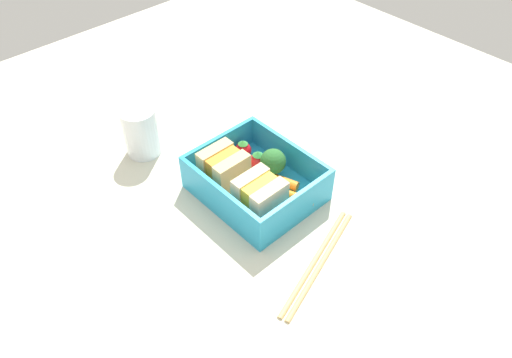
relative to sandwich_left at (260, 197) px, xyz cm
name	(u,v)px	position (x,y,z in cm)	size (l,w,h in cm)	color
ground_plane	(256,198)	(3.63, -2.70, -4.84)	(120.00, 120.00, 2.00)	beige
bento_tray	(256,190)	(3.63, -2.70, -3.24)	(16.33, 13.81, 1.20)	#2497C6
bento_rim	(256,175)	(3.63, -2.70, -0.44)	(16.33, 13.81, 4.41)	#2497C6
sandwich_left	(260,197)	(0.00, 0.00, 0.00)	(5.38, 5.41, 5.28)	beige
sandwich_center_left	(224,169)	(7.27, 0.00, 0.00)	(5.38, 5.41, 5.28)	#E0C280
carrot_stick_left	(300,198)	(-2.40, -5.28, -2.11)	(1.06, 1.06, 4.25)	orange
carrot_stick_far_left	(284,182)	(1.11, -5.75, -1.95)	(1.38, 1.38, 4.07)	orange
broccoli_floret	(275,163)	(3.29, -5.97, 0.03)	(3.67, 3.67, 4.61)	#8ACE59
strawberry_far_left	(258,161)	(6.19, -5.45, -1.20)	(2.63, 2.63, 3.23)	red
strawberry_left	(243,150)	(9.63, -5.67, -1.28)	(2.48, 2.48, 3.08)	red
chopstick_pair	(318,261)	(-10.61, 0.02, -3.49)	(7.03, 18.21, 0.70)	tan
drinking_glass	(141,132)	(22.06, 3.78, 0.02)	(5.30, 5.30, 7.73)	white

